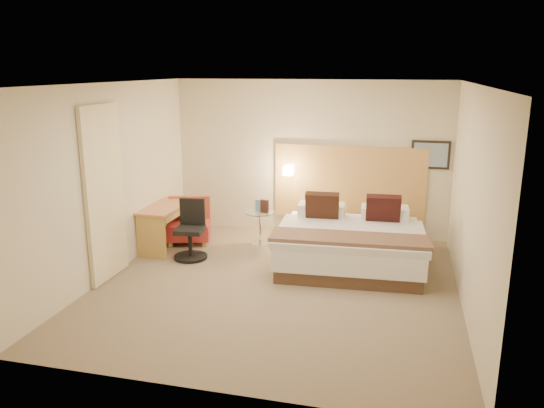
% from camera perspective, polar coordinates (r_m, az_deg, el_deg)
% --- Properties ---
extents(floor, '(4.80, 5.00, 0.02)m').
position_cam_1_polar(floor, '(7.32, 0.47, -8.90)').
color(floor, '#7B6953').
rests_on(floor, ground).
extents(ceiling, '(4.80, 5.00, 0.02)m').
position_cam_1_polar(ceiling, '(6.72, 0.51, 12.90)').
color(ceiling, white).
rests_on(ceiling, floor).
extents(wall_back, '(4.80, 0.02, 2.70)m').
position_cam_1_polar(wall_back, '(9.31, 4.07, 4.90)').
color(wall_back, beige).
rests_on(wall_back, floor).
extents(wall_front, '(4.80, 0.02, 2.70)m').
position_cam_1_polar(wall_front, '(4.59, -6.80, -5.35)').
color(wall_front, beige).
rests_on(wall_front, floor).
extents(wall_left, '(0.02, 5.00, 2.70)m').
position_cam_1_polar(wall_left, '(7.80, -17.03, 2.41)').
color(wall_left, beige).
rests_on(wall_left, floor).
extents(wall_right, '(0.02, 5.00, 2.70)m').
position_cam_1_polar(wall_right, '(6.77, 20.74, 0.33)').
color(wall_right, beige).
rests_on(wall_right, floor).
extents(headboard_panel, '(2.60, 0.04, 1.30)m').
position_cam_1_polar(headboard_panel, '(9.26, 8.26, 2.20)').
color(headboard_panel, tan).
rests_on(headboard_panel, wall_back).
extents(art_frame, '(0.62, 0.03, 0.47)m').
position_cam_1_polar(art_frame, '(9.14, 16.68, 5.10)').
color(art_frame, black).
rests_on(art_frame, wall_back).
extents(art_canvas, '(0.54, 0.01, 0.39)m').
position_cam_1_polar(art_canvas, '(9.12, 16.69, 5.08)').
color(art_canvas, '#748BA0').
rests_on(art_canvas, wall_back).
extents(lamp_arm, '(0.02, 0.12, 0.02)m').
position_cam_1_polar(lamp_arm, '(9.32, 1.83, 3.69)').
color(lamp_arm, silver).
rests_on(lamp_arm, wall_back).
extents(lamp_shade, '(0.15, 0.15, 0.15)m').
position_cam_1_polar(lamp_shade, '(9.27, 1.75, 3.62)').
color(lamp_shade, '#FFEDC6').
rests_on(lamp_shade, wall_back).
extents(curtain, '(0.06, 0.90, 2.42)m').
position_cam_1_polar(curtain, '(7.59, -17.58, 1.04)').
color(curtain, beige).
rests_on(curtain, wall_left).
extents(bottle_a, '(0.07, 0.07, 0.20)m').
position_cam_1_polar(bottle_a, '(8.88, -1.65, -0.11)').
color(bottle_a, '#85AFCE').
rests_on(bottle_a, side_table).
extents(bottle_b, '(0.07, 0.07, 0.20)m').
position_cam_1_polar(bottle_b, '(8.85, -1.28, -0.16)').
color(bottle_b, '#7A9CBC').
rests_on(bottle_b, side_table).
extents(menu_folder, '(0.14, 0.08, 0.22)m').
position_cam_1_polar(menu_folder, '(8.75, -0.79, -0.25)').
color(menu_folder, '#3C1E18').
rests_on(menu_folder, side_table).
extents(bed, '(2.23, 2.18, 1.04)m').
position_cam_1_polar(bed, '(8.11, 8.44, -4.06)').
color(bed, '#493324').
rests_on(bed, floor).
extents(lounge_chair, '(0.85, 0.79, 0.74)m').
position_cam_1_polar(lounge_chair, '(9.16, -8.91, -2.18)').
color(lounge_chair, tan).
rests_on(lounge_chair, floor).
extents(side_table, '(0.60, 0.60, 0.56)m').
position_cam_1_polar(side_table, '(8.89, -1.29, -2.40)').
color(side_table, silver).
rests_on(side_table, floor).
extents(desk, '(0.53, 1.15, 0.72)m').
position_cam_1_polar(desk, '(8.82, -11.27, -1.13)').
color(desk, '#C67B4D').
rests_on(desk, floor).
extents(desk_chair, '(0.57, 0.57, 0.91)m').
position_cam_1_polar(desk_chair, '(8.34, -8.72, -3.28)').
color(desk_chair, black).
rests_on(desk_chair, floor).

